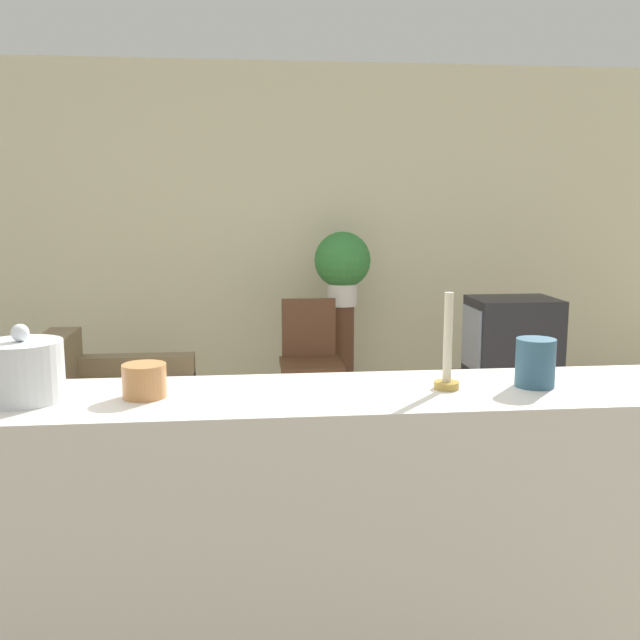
{
  "coord_description": "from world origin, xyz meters",
  "views": [
    {
      "loc": [
        0.11,
        -2.52,
        1.58
      ],
      "look_at": [
        0.58,
        1.89,
        0.85
      ],
      "focal_mm": 40.0,
      "sensor_mm": 36.0,
      "label": 1
    }
  ],
  "objects": [
    {
      "name": "ground_plane",
      "position": [
        0.0,
        0.0,
        0.0
      ],
      "size": [
        14.0,
        14.0,
        0.0
      ],
      "primitive_type": "plane",
      "color": "tan"
    },
    {
      "name": "wall_back",
      "position": [
        0.0,
        3.43,
        1.35
      ],
      "size": [
        9.0,
        0.06,
        2.7
      ],
      "color": "beige",
      "rests_on": "ground_plane"
    },
    {
      "name": "couch",
      "position": [
        -0.76,
        1.4,
        0.27
      ],
      "size": [
        0.96,
        1.94,
        0.75
      ],
      "color": "#847051",
      "rests_on": "ground_plane"
    },
    {
      "name": "tv_stand",
      "position": [
        1.88,
        1.97,
        0.22
      ],
      "size": [
        0.81,
        0.46,
        0.44
      ],
      "color": "brown",
      "rests_on": "ground_plane"
    },
    {
      "name": "television",
      "position": [
        1.87,
        1.97,
        0.7
      ],
      "size": [
        0.57,
        0.44,
        0.52
      ],
      "color": "#232328",
      "rests_on": "tv_stand"
    },
    {
      "name": "wooden_chair",
      "position": [
        0.57,
        2.52,
        0.49
      ],
      "size": [
        0.44,
        0.44,
        0.89
      ],
      "color": "brown",
      "rests_on": "ground_plane"
    },
    {
      "name": "plant_stand",
      "position": [
        0.86,
        2.9,
        0.4
      ],
      "size": [
        0.19,
        0.19,
        0.79
      ],
      "color": "brown",
      "rests_on": "ground_plane"
    },
    {
      "name": "potted_plant",
      "position": [
        0.86,
        2.9,
        1.12
      ],
      "size": [
        0.43,
        0.43,
        0.57
      ],
      "color": "white",
      "rests_on": "plant_stand"
    },
    {
      "name": "foreground_counter",
      "position": [
        0.0,
        -0.67,
        0.54
      ],
      "size": [
        2.98,
        0.44,
        1.08
      ],
      "color": "silver",
      "rests_on": "ground_plane"
    },
    {
      "name": "decorative_bowl",
      "position": [
        -0.46,
        -0.67,
        1.16
      ],
      "size": [
        0.21,
        0.21,
        0.2
      ],
      "color": "silver",
      "rests_on": "foreground_counter"
    },
    {
      "name": "candle_jar",
      "position": [
        -0.15,
        -0.67,
        1.12
      ],
      "size": [
        0.12,
        0.12,
        0.09
      ],
      "color": "#C6844C",
      "rests_on": "foreground_counter"
    },
    {
      "name": "candlestick",
      "position": [
        0.66,
        -0.67,
        1.17
      ],
      "size": [
        0.07,
        0.07,
        0.27
      ],
      "color": "#B7933D",
      "rests_on": "foreground_counter"
    },
    {
      "name": "coffee_tin",
      "position": [
        0.91,
        -0.67,
        1.14
      ],
      "size": [
        0.11,
        0.11,
        0.13
      ],
      "color": "#335B75",
      "rests_on": "foreground_counter"
    }
  ]
}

